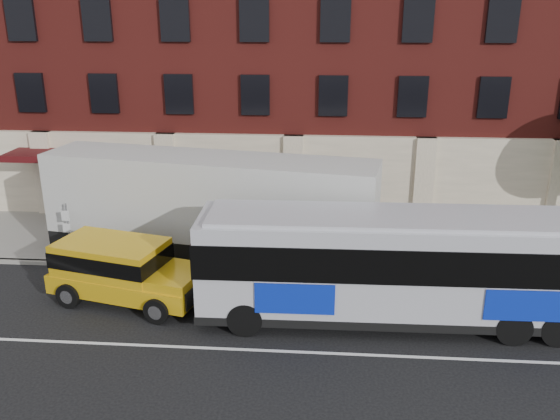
# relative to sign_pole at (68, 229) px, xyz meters

# --- Properties ---
(ground) EXTENTS (120.00, 120.00, 0.00)m
(ground) POSITION_rel_sign_pole_xyz_m (8.50, -6.15, -1.45)
(ground) COLOR black
(ground) RESTS_ON ground
(sidewalk) EXTENTS (60.00, 6.00, 0.15)m
(sidewalk) POSITION_rel_sign_pole_xyz_m (8.50, 2.85, -1.38)
(sidewalk) COLOR gray
(sidewalk) RESTS_ON ground
(kerb) EXTENTS (60.00, 0.25, 0.15)m
(kerb) POSITION_rel_sign_pole_xyz_m (8.50, -0.15, -1.38)
(kerb) COLOR gray
(kerb) RESTS_ON ground
(lane_line) EXTENTS (60.00, 0.12, 0.01)m
(lane_line) POSITION_rel_sign_pole_xyz_m (8.50, -5.65, -1.45)
(lane_line) COLOR silver
(lane_line) RESTS_ON ground
(building) EXTENTS (30.00, 12.10, 15.00)m
(building) POSITION_rel_sign_pole_xyz_m (8.49, 10.77, 6.13)
(building) COLOR maroon
(building) RESTS_ON sidewalk
(sign_pole) EXTENTS (0.30, 0.20, 2.50)m
(sign_pole) POSITION_rel_sign_pole_xyz_m (0.00, 0.00, 0.00)
(sign_pole) COLOR slate
(sign_pole) RESTS_ON ground
(city_bus) EXTENTS (13.24, 3.00, 3.62)m
(city_bus) POSITION_rel_sign_pole_xyz_m (12.62, -3.49, 0.55)
(city_bus) COLOR #B4B5BE
(city_bus) RESTS_ON ground
(yellow_suv) EXTENTS (5.68, 3.37, 2.11)m
(yellow_suv) POSITION_rel_sign_pole_xyz_m (3.07, -2.80, -0.24)
(yellow_suv) COLOR gold
(yellow_suv) RESTS_ON ground
(shipping_container) EXTENTS (13.18, 4.83, 4.31)m
(shipping_container) POSITION_rel_sign_pole_xyz_m (5.50, 0.65, 0.68)
(shipping_container) COLOR black
(shipping_container) RESTS_ON ground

